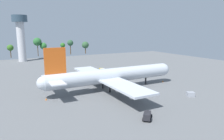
{
  "coord_description": "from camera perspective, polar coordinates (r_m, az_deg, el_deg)",
  "views": [
    {
      "loc": [
        -38.48,
        -70.87,
        23.36
      ],
      "look_at": [
        0.0,
        0.0,
        7.91
      ],
      "focal_mm": 33.43,
      "sensor_mm": 36.0,
      "label": 1
    }
  ],
  "objects": [
    {
      "name": "catering_truck",
      "position": [
        57.29,
        9.58,
        -12.19
      ],
      "size": [
        4.58,
        4.83,
        2.12
      ],
      "color": "#232328",
      "rests_on": "ground_plane"
    },
    {
      "name": "baggage_tug",
      "position": [
        119.61,
        -2.74,
        0.08
      ],
      "size": [
        3.5,
        4.72,
        2.01
      ],
      "color": "silver",
      "rests_on": "ground_plane"
    },
    {
      "name": "safety_cone_nose",
      "position": [
        97.85,
        13.72,
        -3.04
      ],
      "size": [
        0.58,
        0.58,
        0.83
      ],
      "primitive_type": "cone",
      "color": "orange",
      "rests_on": "ground_plane"
    },
    {
      "name": "cargo_airplane",
      "position": [
        82.41,
        -0.21,
        -1.55
      ],
      "size": [
        57.58,
        52.11,
        17.59
      ],
      "color": "silver",
      "rests_on": "ground_plane"
    },
    {
      "name": "safety_cone_tail",
      "position": [
        74.8,
        -17.57,
        -7.57
      ],
      "size": [
        0.55,
        0.55,
        0.78
      ],
      "primitive_type": "cone",
      "color": "orange",
      "rests_on": "ground_plane"
    },
    {
      "name": "ground_plane",
      "position": [
        83.96,
        0.0,
        -5.31
      ],
      "size": [
        230.32,
        230.32,
        0.0
      ],
      "primitive_type": "plane",
      "color": "slate"
    },
    {
      "name": "tree_line_backdrop",
      "position": [
        202.78,
        -16.6,
        6.74
      ],
      "size": [
        101.22,
        7.31,
        16.8
      ],
      "color": "#51381E",
      "rests_on": "ground_plane"
    },
    {
      "name": "cargo_container_fore",
      "position": [
        80.2,
        20.67,
        -6.21
      ],
      "size": [
        3.12,
        2.86,
        1.61
      ],
      "color": "#999EA8",
      "rests_on": "ground_plane"
    },
    {
      "name": "control_tower",
      "position": [
        171.26,
        -23.73,
        9.21
      ],
      "size": [
        10.94,
        10.94,
        34.29
      ],
      "color": "silver",
      "rests_on": "ground_plane"
    }
  ]
}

